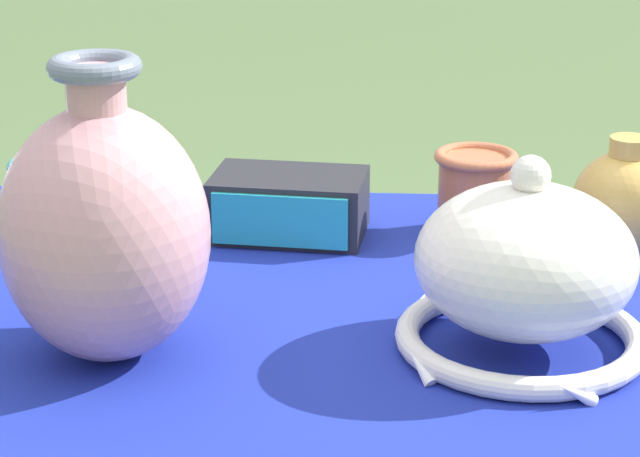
# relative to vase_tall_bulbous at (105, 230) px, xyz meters

# --- Properties ---
(display_table) EXTENTS (1.22, 0.68, 0.68)m
(display_table) POSITION_rel_vase_tall_bulbous_xyz_m (0.17, 0.12, -0.19)
(display_table) COLOR brown
(display_table) RESTS_ON ground_plane
(vase_tall_bulbous) EXTENTS (0.18, 0.18, 0.27)m
(vase_tall_bulbous) POSITION_rel_vase_tall_bulbous_xyz_m (0.00, 0.00, 0.00)
(vase_tall_bulbous) COLOR #D19399
(vase_tall_bulbous) RESTS_ON display_table
(vase_dome_bell) EXTENTS (0.23, 0.24, 0.19)m
(vase_dome_bell) POSITION_rel_vase_tall_bulbous_xyz_m (0.37, 0.03, -0.05)
(vase_dome_bell) COLOR white
(vase_dome_bell) RESTS_ON display_table
(mosaic_tile_box) EXTENTS (0.18, 0.13, 0.07)m
(mosaic_tile_box) POSITION_rel_vase_tall_bulbous_xyz_m (0.13, 0.32, -0.08)
(mosaic_tile_box) COLOR #232328
(mosaic_tile_box) RESTS_ON display_table
(cup_wide_terracotta) EXTENTS (0.09, 0.09, 0.10)m
(cup_wide_terracotta) POSITION_rel_vase_tall_bulbous_xyz_m (0.34, 0.34, -0.07)
(cup_wide_terracotta) COLOR #BC6642
(cup_wide_terracotta) RESTS_ON display_table
(cup_wide_teal) EXTENTS (0.10, 0.10, 0.08)m
(cup_wide_teal) POSITION_rel_vase_tall_bulbous_xyz_m (-0.14, 0.33, -0.07)
(cup_wide_teal) COLOR teal
(cup_wide_teal) RESTS_ON display_table
(jar_round_ochre) EXTENTS (0.11, 0.11, 0.13)m
(jar_round_ochre) POSITION_rel_vase_tall_bulbous_xyz_m (0.50, 0.28, -0.06)
(jar_round_ochre) COLOR gold
(jar_round_ochre) RESTS_ON display_table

